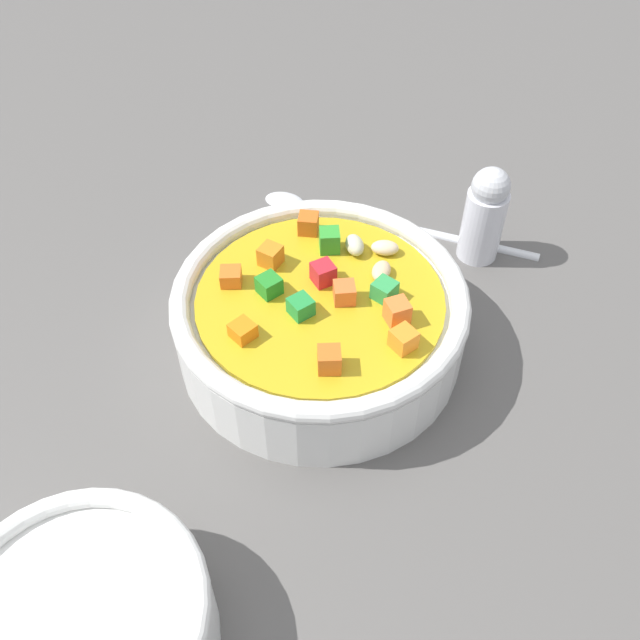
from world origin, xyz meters
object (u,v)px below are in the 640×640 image
at_px(spoon, 371,217).
at_px(pepper_shaker, 485,215).
at_px(soup_bowl_main, 320,317).
at_px(side_bowl_small, 82,629).

bearing_deg(spoon, pepper_shaker, 173.12).
relative_size(soup_bowl_main, spoon, 0.84).
bearing_deg(spoon, side_bowl_small, 84.61).
relative_size(soup_bowl_main, side_bowl_small, 1.51).
xyz_separation_m(soup_bowl_main, side_bowl_small, (0.09, 0.23, -0.00)).
bearing_deg(side_bowl_small, soup_bowl_main, -111.87).
bearing_deg(pepper_shaker, side_bowl_small, 59.11).
bearing_deg(soup_bowl_main, spoon, -99.32).
bearing_deg(soup_bowl_main, side_bowl_small, 68.13).
distance_m(spoon, pepper_shaker, 0.10).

